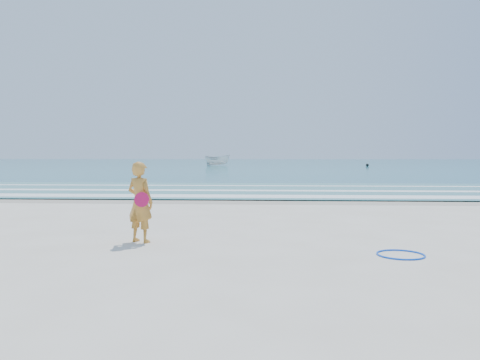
{
  "coord_description": "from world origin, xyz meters",
  "views": [
    {
      "loc": [
        0.8,
        -7.39,
        1.6
      ],
      "look_at": [
        0.13,
        4.0,
        1.0
      ],
      "focal_mm": 35.0,
      "sensor_mm": 36.0,
      "label": 1
    }
  ],
  "objects": [
    {
      "name": "ground",
      "position": [
        0.0,
        0.0,
        0.0
      ],
      "size": [
        400.0,
        400.0,
        0.0
      ],
      "primitive_type": "plane",
      "color": "silver",
      "rests_on": "ground"
    },
    {
      "name": "wet_sand",
      "position": [
        0.0,
        9.0,
        0.0
      ],
      "size": [
        400.0,
        2.4,
        0.0
      ],
      "primitive_type": "cube",
      "color": "#B2A893",
      "rests_on": "ground"
    },
    {
      "name": "ocean",
      "position": [
        0.0,
        105.0,
        0.02
      ],
      "size": [
        400.0,
        190.0,
        0.04
      ],
      "primitive_type": "cube",
      "color": "#19727F",
      "rests_on": "ground"
    },
    {
      "name": "shallow",
      "position": [
        0.0,
        14.0,
        0.04
      ],
      "size": [
        400.0,
        10.0,
        0.01
      ],
      "primitive_type": "cube",
      "color": "#59B7AD",
      "rests_on": "ocean"
    },
    {
      "name": "foam_near",
      "position": [
        0.0,
        10.3,
        0.05
      ],
      "size": [
        400.0,
        1.4,
        0.01
      ],
      "primitive_type": "cube",
      "color": "white",
      "rests_on": "shallow"
    },
    {
      "name": "foam_mid",
      "position": [
        0.0,
        13.2,
        0.05
      ],
      "size": [
        400.0,
        0.9,
        0.01
      ],
      "primitive_type": "cube",
      "color": "white",
      "rests_on": "shallow"
    },
    {
      "name": "foam_far",
      "position": [
        0.0,
        16.5,
        0.05
      ],
      "size": [
        400.0,
        0.6,
        0.01
      ],
      "primitive_type": "cube",
      "color": "white",
      "rests_on": "shallow"
    },
    {
      "name": "hoop",
      "position": [
        2.93,
        0.15,
        0.01
      ],
      "size": [
        0.79,
        0.79,
        0.03
      ],
      "primitive_type": "torus",
      "rotation": [
        0.0,
        0.0,
        -0.05
      ],
      "color": "blue",
      "rests_on": "ground"
    },
    {
      "name": "boat",
      "position": [
        -7.12,
        66.12,
        0.89
      ],
      "size": [
        4.68,
        3.14,
        1.69
      ],
      "primitive_type": "imported",
      "rotation": [
        0.0,
        0.0,
        1.19
      ],
      "color": "silver",
      "rests_on": "ocean"
    },
    {
      "name": "buoy",
      "position": [
        14.86,
        59.44,
        0.26
      ],
      "size": [
        0.44,
        0.44,
        0.44
      ],
      "primitive_type": "sphere",
      "color": "black",
      "rests_on": "ocean"
    },
    {
      "name": "woman",
      "position": [
        -1.54,
        1.04,
        0.74
      ],
      "size": [
        0.64,
        0.55,
        1.49
      ],
      "color": "#C9832F",
      "rests_on": "ground"
    }
  ]
}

